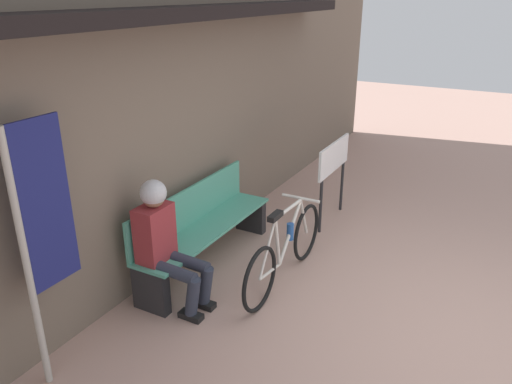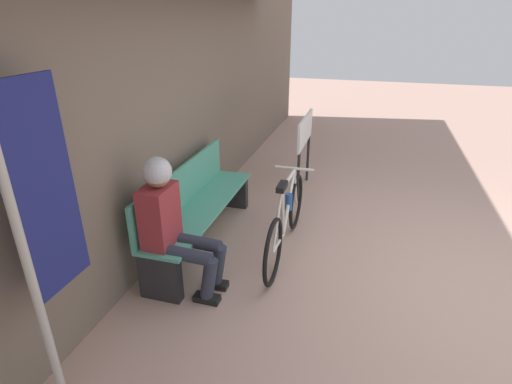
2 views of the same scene
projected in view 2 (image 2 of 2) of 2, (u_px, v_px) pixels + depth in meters
name	position (u px, v px, depth m)	size (l,w,h in m)	color
ground_plane	(473.00, 297.00, 3.39)	(24.00, 24.00, 0.00)	tan
storefront_wall	(147.00, 81.00, 3.44)	(12.00, 0.56, 3.20)	#756656
park_bench_near	(197.00, 208.00, 4.03)	(1.93, 0.42, 0.84)	#51A88E
bicycle	(286.00, 220.00, 3.91)	(1.66, 0.40, 0.83)	black
person_seated	(171.00, 218.00, 3.23)	(0.34, 0.64, 1.20)	#2D3342
banner_pole	(40.00, 217.00, 2.12)	(0.45, 0.05, 1.93)	#B7B2A8
signboard	(305.00, 136.00, 5.12)	(0.92, 0.04, 1.02)	#232326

